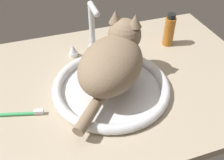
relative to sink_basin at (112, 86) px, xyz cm
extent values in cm
cube|color=#B7A88E|center=(-0.29, 4.71, -2.82)|extent=(105.05, 68.69, 3.00)
torus|color=white|center=(0.00, 0.00, 0.16)|extent=(37.10, 37.10, 2.96)
cylinder|color=white|center=(0.00, 0.00, -1.02)|extent=(32.65, 32.65, 0.60)
cylinder|color=silver|center=(0.00, 21.86, 0.04)|extent=(4.00, 4.00, 2.72)
cylinder|color=silver|center=(0.00, 21.86, 9.75)|extent=(2.00, 2.00, 16.71)
sphere|color=silver|center=(0.00, 21.86, 18.11)|extent=(2.20, 2.20, 2.20)
cylinder|color=silver|center=(0.00, 18.13, 18.11)|extent=(2.00, 7.47, 2.00)
sphere|color=silver|center=(0.00, 14.40, 18.11)|extent=(2.10, 2.10, 2.10)
cylinder|color=silver|center=(-7.89, 21.86, -0.52)|extent=(3.20, 3.20, 1.60)
cone|color=silver|center=(-7.89, 21.86, 2.03)|extent=(2.88, 2.88, 3.51)
cylinder|color=silver|center=(7.89, 21.86, -0.52)|extent=(3.20, 3.20, 1.60)
cone|color=silver|center=(7.89, 21.86, 2.03)|extent=(2.88, 2.88, 3.51)
ellipsoid|color=#8C755B|center=(0.00, 0.00, 8.73)|extent=(30.11, 30.90, 14.17)
sphere|color=#8C755B|center=(6.66, 7.71, 13.00)|extent=(10.50, 10.50, 10.50)
cone|color=#8C755B|center=(4.27, 9.77, 18.64)|extent=(3.99, 3.99, 3.94)
cone|color=#8C755B|center=(9.04, 5.65, 18.64)|extent=(3.99, 3.99, 3.94)
ellipsoid|color=silver|center=(9.23, 10.69, 11.95)|extent=(5.40, 5.27, 3.36)
ellipsoid|color=silver|center=(5.82, 6.75, 8.02)|extent=(12.07, 11.79, 7.80)
cylinder|color=#8C755B|center=(-10.11, -11.71, 3.24)|extent=(10.99, 12.02, 3.20)
cylinder|color=#B2661E|center=(29.15, 18.24, 4.29)|extent=(4.03, 4.03, 11.22)
cylinder|color=black|center=(29.15, 18.24, 10.80)|extent=(3.02, 3.02, 1.80)
cylinder|color=#3FB266|center=(-31.69, -1.10, -0.82)|extent=(14.76, 4.77, 1.00)
cube|color=white|center=(-23.18, -3.33, -0.22)|extent=(2.82, 1.82, 1.20)
camera|label=1|loc=(-18.24, -55.34, 53.51)|focal=40.09mm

